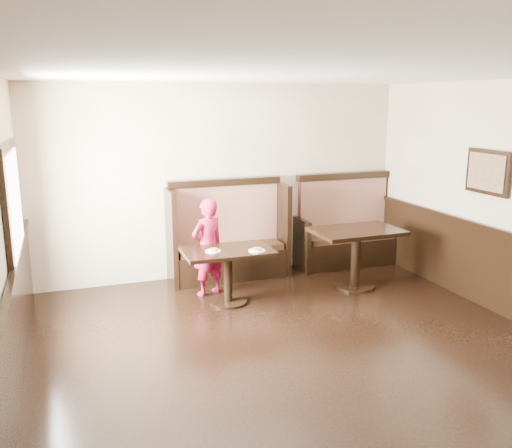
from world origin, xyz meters
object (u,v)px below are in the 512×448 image
booth_neighbor (346,234)px  booth_main (228,242)px  table_neighbor (356,244)px  table_main (228,262)px  child (208,247)px

booth_neighbor → booth_main: bearing=179.9°
table_neighbor → booth_neighbor: bearing=67.0°
table_main → child: (-0.16, 0.40, 0.11)m
table_neighbor → child: (-2.00, 0.42, 0.04)m
table_main → child: size_ratio=0.86×
table_neighbor → child: child is taller
booth_neighbor → table_neighbor: bearing=-111.8°
child → booth_neighbor: bearing=172.4°
booth_neighbor → table_neighbor: 1.12m
table_main → table_neighbor: 1.85m
booth_main → booth_neighbor: bearing=-0.1°
table_main → child: bearing=112.0°
table_main → booth_main: bearing=73.9°
booth_main → booth_neighbor: (1.95, -0.00, -0.05)m
booth_main → table_main: bearing=-106.9°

